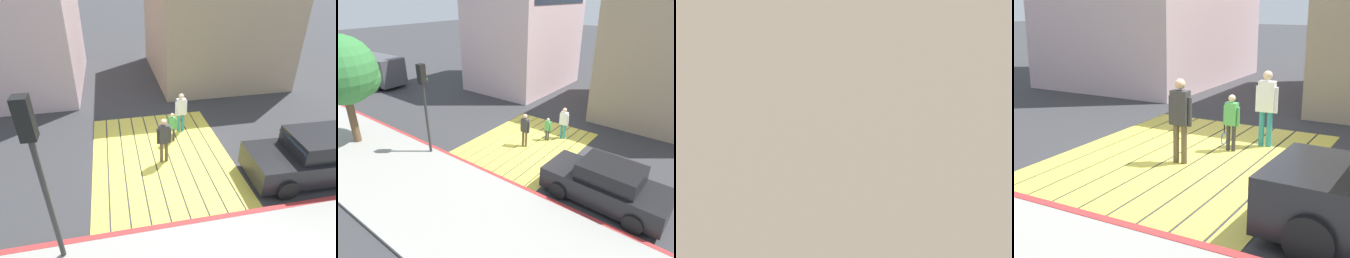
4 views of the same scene
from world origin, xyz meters
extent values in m
plane|color=#38383A|center=(0.00, 0.00, 0.00)|extent=(120.00, 120.00, 0.00)
cube|color=#EAD64C|center=(0.00, -2.20, 0.01)|extent=(6.40, 0.50, 0.01)
cube|color=#EAD64C|center=(0.00, -1.65, 0.01)|extent=(6.40, 0.50, 0.01)
cube|color=#EAD64C|center=(0.00, -1.10, 0.01)|extent=(6.40, 0.50, 0.01)
cube|color=#EAD64C|center=(0.00, -0.55, 0.01)|extent=(6.40, 0.50, 0.01)
cube|color=#EAD64C|center=(0.00, 0.00, 0.01)|extent=(6.40, 0.50, 0.01)
cube|color=#EAD64C|center=(0.00, 0.55, 0.01)|extent=(6.40, 0.50, 0.01)
cube|color=#EAD64C|center=(0.00, 1.10, 0.01)|extent=(6.40, 0.50, 0.01)
cube|color=#EAD64C|center=(0.00, 1.65, 0.01)|extent=(6.40, 0.50, 0.01)
cube|color=#EAD64C|center=(0.00, 2.20, 0.01)|extent=(6.40, 0.50, 0.01)
cube|color=#9E9B93|center=(-5.60, 0.00, 0.06)|extent=(4.80, 40.00, 0.12)
cube|color=#BC3333|center=(-3.25, 0.00, 0.07)|extent=(0.16, 40.00, 0.13)
cube|color=#1E2833|center=(-1.97, -3.87, 1.21)|extent=(1.49, 0.38, 0.49)
cylinder|color=black|center=(-1.08, -3.34, 0.33)|extent=(0.24, 0.67, 0.66)
cylinder|color=black|center=(-2.84, -3.29, 0.33)|extent=(0.24, 0.67, 0.66)
cylinder|color=#2D2D2D|center=(-3.60, 3.04, 1.70)|extent=(0.12, 0.12, 3.40)
cube|color=black|center=(-3.60, 3.04, 3.82)|extent=(0.28, 0.28, 0.84)
sphere|color=maroon|center=(-3.44, 3.04, 4.10)|extent=(0.18, 0.18, 0.18)
sphere|color=#956310|center=(-3.44, 3.04, 3.83)|extent=(0.18, 0.18, 0.18)
sphere|color=#35FF59|center=(-3.44, 3.04, 3.56)|extent=(0.18, 0.18, 0.18)
cylinder|color=brown|center=(-5.18, 6.81, 1.30)|extent=(0.36, 0.36, 2.60)
sphere|color=#387F3D|center=(-5.18, 6.81, 3.72)|extent=(3.20, 3.20, 3.20)
sphere|color=#387F3D|center=(-4.58, 6.51, 3.32)|extent=(1.92, 1.92, 1.92)
cylinder|color=brown|center=(-0.31, 0.04, 0.40)|extent=(0.12, 0.12, 0.81)
cylinder|color=brown|center=(-0.30, -0.14, 0.40)|extent=(0.12, 0.12, 0.81)
cube|color=#333338|center=(-0.30, -0.05, 1.14)|extent=(0.23, 0.36, 0.67)
sphere|color=tan|center=(-0.30, -0.05, 1.61)|extent=(0.21, 0.21, 0.21)
cylinder|color=#333338|center=(-0.31, 0.16, 1.08)|extent=(0.09, 0.09, 0.57)
cylinder|color=#333338|center=(-0.29, -0.25, 1.08)|extent=(0.09, 0.09, 0.57)
cylinder|color=teal|center=(1.62, -1.04, 0.40)|extent=(0.12, 0.12, 0.81)
cylinder|color=teal|center=(1.63, -1.22, 0.40)|extent=(0.12, 0.12, 0.81)
cube|color=white|center=(1.62, -1.13, 1.14)|extent=(0.24, 0.36, 0.67)
sphere|color=beige|center=(1.62, -1.13, 1.60)|extent=(0.21, 0.21, 0.21)
cylinder|color=white|center=(1.61, -0.92, 1.07)|extent=(0.09, 0.09, 0.57)
cylinder|color=white|center=(1.64, -1.34, 1.07)|extent=(0.09, 0.09, 0.57)
cylinder|color=#333338|center=(0.93, -0.54, 0.29)|extent=(0.09, 0.09, 0.59)
cylinder|color=#333338|center=(0.93, -0.67, 0.29)|extent=(0.09, 0.09, 0.59)
cube|color=#4CA559|center=(0.93, -0.61, 0.83)|extent=(0.18, 0.27, 0.49)
sphere|color=beige|center=(0.93, -0.61, 1.17)|extent=(0.15, 0.15, 0.15)
cylinder|color=#4CA559|center=(0.94, -0.45, 0.78)|extent=(0.06, 0.06, 0.42)
cylinder|color=#4CA559|center=(0.92, -0.76, 0.78)|extent=(0.06, 0.06, 0.42)
cylinder|color=black|center=(0.97, -0.43, 0.50)|extent=(0.03, 0.03, 0.28)
torus|color=blue|center=(0.97, -0.43, 0.25)|extent=(0.28, 0.04, 0.28)
camera|label=1|loc=(-8.37, 1.47, 6.18)|focal=30.50mm
camera|label=2|loc=(-10.80, -7.06, 6.85)|focal=30.82mm
camera|label=3|loc=(13.11, -1.91, 4.95)|focal=48.02mm
camera|label=4|loc=(-8.14, -4.49, 3.12)|focal=50.78mm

